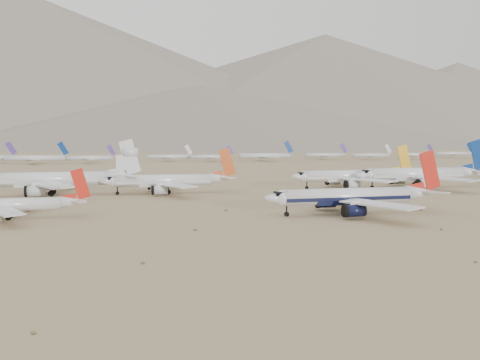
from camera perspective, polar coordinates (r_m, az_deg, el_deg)
The scene contains 11 objects.
ground at distance 149.46m, azimuth 11.20°, elevation -3.60°, with size 7000.00×7000.00×0.00m, color #957C57.
main_airliner at distance 149.85m, azimuth 12.12°, elevation -1.74°, with size 49.62×48.47×17.51m.
second_airliner at distance 149.87m, azimuth -23.10°, elevation -2.47°, with size 36.67×35.84×13.00m.
row2_navy_widebody at distance 231.97m, azimuth 18.79°, elevation 0.57°, with size 56.44×55.19×20.08m.
row2_gold_tail at distance 223.18m, azimuth 11.90°, elevation 0.41°, with size 50.31×49.20×17.91m.
row2_orange_tail at distance 200.25m, azimuth -7.60°, elevation -0.08°, with size 47.60×46.57×16.98m.
row2_white_trijet at distance 203.99m, azimuth -19.01°, elevation 0.11°, with size 57.56×56.26×20.40m.
distant_storage_row at distance 445.11m, azimuth -4.58°, elevation 2.53°, with size 626.01×60.44×15.22m.
mountain_range at distance 1794.57m, azimuth -9.95°, elevation 10.07°, with size 7354.00×3024.00×470.00m.
foothills at distance 1368.26m, azimuth 11.51°, elevation 6.56°, with size 4637.50×1395.00×155.00m.
desert_scrub at distance 121.46m, azimuth 6.75°, elevation -5.33°, with size 233.60×121.67×0.63m.
Camera 1 is at (-63.51, -133.58, 21.44)m, focal length 40.00 mm.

